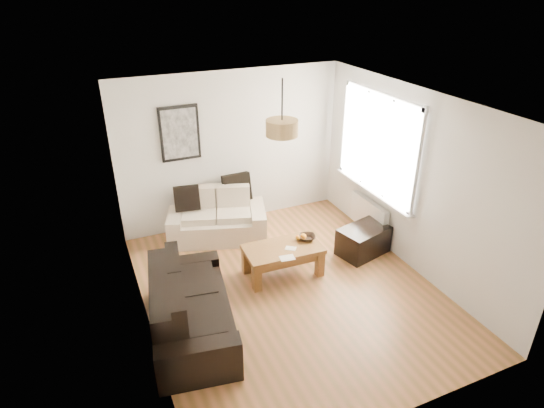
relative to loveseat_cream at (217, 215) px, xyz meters
name	(u,v)px	position (x,y,z in m)	size (l,w,h in m)	color
floor	(289,289)	(0.46, -1.78, -0.39)	(4.50, 4.50, 0.00)	brown
ceiling	(293,104)	(0.46, -1.78, 2.21)	(3.80, 4.50, 0.00)	white
wall_back	(232,150)	(0.46, 0.47, 0.91)	(3.80, 0.04, 2.60)	silver
wall_front	(406,315)	(0.46, -4.03, 0.91)	(3.80, 0.04, 2.60)	silver
wall_left	(137,237)	(-1.44, -1.78, 0.91)	(0.04, 4.50, 2.60)	silver
wall_right	(413,181)	(2.36, -1.78, 0.91)	(0.04, 4.50, 2.60)	silver
window_bay	(379,144)	(2.32, -0.98, 1.21)	(0.14, 1.90, 1.60)	white
radiator	(369,215)	(2.28, -0.98, -0.01)	(0.10, 0.90, 0.52)	white
poster	(180,133)	(-0.39, 0.44, 1.31)	(0.62, 0.04, 0.87)	black
pendant_shade	(282,128)	(0.46, -1.48, 1.84)	(0.40, 0.40, 0.20)	tan
loveseat_cream	(217,215)	(0.00, 0.00, 0.00)	(1.57, 0.85, 0.78)	beige
sofa_leather	(191,304)	(-0.97, -2.04, 0.01)	(1.84, 0.90, 0.80)	black
coffee_table	(283,261)	(0.54, -1.40, -0.16)	(1.10, 0.60, 0.45)	brown
ottoman	(363,241)	(1.91, -1.39, -0.17)	(0.76, 0.49, 0.44)	black
cushion_left	(187,198)	(-0.42, 0.19, 0.31)	(0.40, 0.12, 0.40)	black
cushion_right	(237,188)	(0.43, 0.19, 0.34)	(0.46, 0.14, 0.46)	black
fruit_bowl	(307,237)	(0.96, -1.34, 0.09)	(0.24, 0.24, 0.06)	black
orange_a	(298,238)	(0.82, -1.32, 0.10)	(0.06, 0.06, 0.06)	orange
orange_b	(303,237)	(0.90, -1.31, 0.10)	(0.09, 0.09, 0.09)	orange
orange_c	(298,237)	(0.82, -1.29, 0.10)	(0.06, 0.06, 0.06)	#FB5F15
papers	(287,258)	(0.47, -1.67, 0.06)	(0.20, 0.14, 0.01)	white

